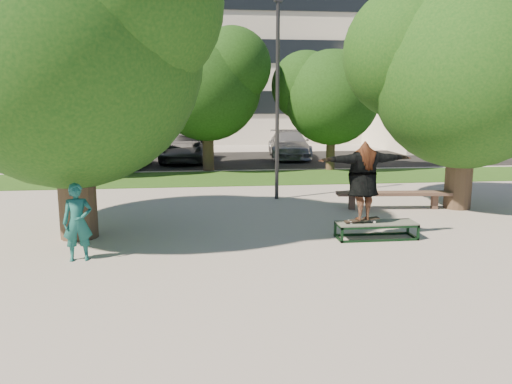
{
  "coord_description": "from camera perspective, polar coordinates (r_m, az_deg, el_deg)",
  "views": [
    {
      "loc": [
        -1.49,
        -10.45,
        3.06
      ],
      "look_at": [
        -0.18,
        0.6,
        1.04
      ],
      "focal_mm": 35.0,
      "sensor_mm": 36.0,
      "label": 1
    }
  ],
  "objects": [
    {
      "name": "bg_tree_mid",
      "position": [
        22.55,
        -5.83,
        12.68
      ],
      "size": [
        5.76,
        4.92,
        6.24
      ],
      "color": "#38281E",
      "rests_on": "ground"
    },
    {
      "name": "grass_strip",
      "position": [
        20.33,
        0.37,
        1.67
      ],
      "size": [
        30.0,
        4.0,
        0.02
      ],
      "primitive_type": "cube",
      "color": "#214012",
      "rests_on": "ground"
    },
    {
      "name": "lamppost",
      "position": [
        15.65,
        2.46,
        10.62
      ],
      "size": [
        0.25,
        0.15,
        6.11
      ],
      "color": "#2D2D30",
      "rests_on": "ground"
    },
    {
      "name": "car_silver_a",
      "position": [
        24.29,
        -14.21,
        4.31
      ],
      "size": [
        2.04,
        4.04,
        1.32
      ],
      "primitive_type": "imported",
      "rotation": [
        0.0,
        0.0,
        -0.13
      ],
      "color": "#A0A0A4",
      "rests_on": "asphalt_strip"
    },
    {
      "name": "skater_rig",
      "position": [
        11.3,
        12.15,
        1.27
      ],
      "size": [
        2.22,
        0.82,
        1.84
      ],
      "rotation": [
        0.0,
        0.0,
        3.25
      ],
      "color": "white",
      "rests_on": "grind_box"
    },
    {
      "name": "bg_tree_right",
      "position": [
        22.8,
        8.48,
        11.27
      ],
      "size": [
        5.04,
        4.31,
        5.43
      ],
      "color": "#38281E",
      "rests_on": "ground"
    },
    {
      "name": "bg_tree_left",
      "position": [
        22.12,
        -20.44,
        11.41
      ],
      "size": [
        5.28,
        4.51,
        5.77
      ],
      "color": "#38281E",
      "rests_on": "ground"
    },
    {
      "name": "car_dark",
      "position": [
        26.55,
        -8.42,
        5.29
      ],
      "size": [
        1.78,
        4.85,
        1.59
      ],
      "primitive_type": "imported",
      "rotation": [
        0.0,
        0.0,
        0.02
      ],
      "color": "black",
      "rests_on": "asphalt_strip"
    },
    {
      "name": "office_building",
      "position": [
        42.72,
        -7.72,
        16.85
      ],
      "size": [
        30.0,
        14.12,
        16.0
      ],
      "color": "#B8B5AA",
      "rests_on": "ground"
    },
    {
      "name": "bench",
      "position": [
        14.87,
        15.45,
        -0.3
      ],
      "size": [
        3.3,
        0.73,
        0.5
      ],
      "rotation": [
        0.0,
        0.0,
        -0.09
      ],
      "color": "brown",
      "rests_on": "ground"
    },
    {
      "name": "side_building",
      "position": [
        37.86,
        24.7,
        10.8
      ],
      "size": [
        15.0,
        10.0,
        8.0
      ],
      "primitive_type": "cube",
      "color": "beige",
      "rests_on": "ground"
    },
    {
      "name": "asphalt_strip",
      "position": [
        26.67,
        -3.5,
        3.7
      ],
      "size": [
        40.0,
        8.0,
        0.01
      ],
      "primitive_type": "cube",
      "color": "black",
      "rests_on": "ground"
    },
    {
      "name": "car_silver_b",
      "position": [
        27.51,
        3.78,
        5.44
      ],
      "size": [
        2.5,
        5.26,
        1.48
      ],
      "primitive_type": "imported",
      "rotation": [
        0.0,
        0.0,
        -0.09
      ],
      "color": "#9E9EA2",
      "rests_on": "asphalt_strip"
    },
    {
      "name": "car_grey",
      "position": [
        26.02,
        -7.87,
        4.99
      ],
      "size": [
        3.0,
        5.29,
        1.39
      ],
      "primitive_type": "imported",
      "rotation": [
        0.0,
        0.0,
        -0.14
      ],
      "color": "#535358",
      "rests_on": "asphalt_strip"
    },
    {
      "name": "grind_box",
      "position": [
        11.64,
        13.57,
        -4.27
      ],
      "size": [
        1.8,
        0.6,
        0.38
      ],
      "color": "black",
      "rests_on": "ground"
    },
    {
      "name": "tree_right",
      "position": [
        15.46,
        22.54,
        13.37
      ],
      "size": [
        6.24,
        5.33,
        6.51
      ],
      "color": "#38281E",
      "rests_on": "ground"
    },
    {
      "name": "bystander",
      "position": [
        10.26,
        -19.71,
        -3.26
      ],
      "size": [
        0.6,
        0.44,
        1.52
      ],
      "primitive_type": "imported",
      "rotation": [
        0.0,
        0.0,
        0.14
      ],
      "color": "#165551",
      "rests_on": "ground"
    },
    {
      "name": "tree_left",
      "position": [
        11.96,
        -21.12,
        16.17
      ],
      "size": [
        6.96,
        5.95,
        7.12
      ],
      "color": "#38281E",
      "rests_on": "ground"
    },
    {
      "name": "ground",
      "position": [
        10.99,
        1.33,
        -5.88
      ],
      "size": [
        120.0,
        120.0,
        0.0
      ],
      "primitive_type": "plane",
      "color": "#9A938D",
      "rests_on": "ground"
    }
  ]
}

